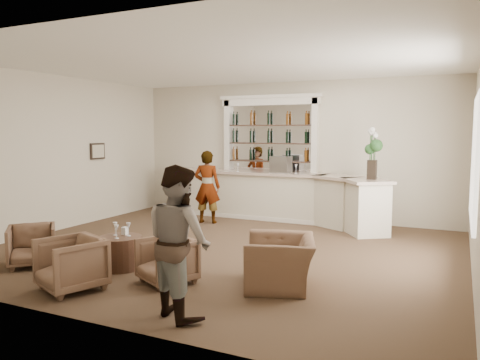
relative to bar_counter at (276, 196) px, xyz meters
name	(u,v)px	position (x,y,z in m)	size (l,w,h in m)	color
ground	(224,250)	(0.16, -3.00, -0.57)	(8.00, 8.00, 0.00)	#4C3426
room_shell	(249,119)	(0.33, -2.29, 1.77)	(8.04, 7.02, 3.32)	beige
bar_counter	(276,196)	(0.00, 0.00, 0.00)	(5.72, 1.80, 1.14)	#EEE6CF
back_bar_alcove	(269,135)	(-0.34, 0.41, 1.46)	(2.64, 0.25, 3.00)	white
cocktail_table	(121,252)	(-0.77, -4.69, -0.32)	(0.67, 0.67, 0.50)	#4A2B20
sommelier	(207,187)	(-1.33, -0.96, 0.27)	(0.61, 0.40, 1.68)	gray
guest	(179,241)	(1.07, -5.88, 0.30)	(0.85, 0.66, 1.75)	gray
armchair_left	(32,245)	(-2.13, -5.18, -0.25)	(0.69, 0.71, 0.65)	brown
armchair_center	(71,264)	(-0.71, -5.78, -0.22)	(0.76, 0.78, 0.71)	brown
armchair_right	(167,261)	(0.28, -4.98, -0.25)	(0.68, 0.70, 0.64)	brown
armchair_far	(280,262)	(1.77, -4.44, -0.23)	(1.05, 0.92, 0.68)	brown
espresso_machine	(281,165)	(0.11, 0.03, 0.76)	(0.44, 0.37, 0.39)	#B0B0B4
flower_vase	(373,150)	(2.31, -0.55, 1.16)	(0.28, 0.28, 1.05)	black
wine_glass_bar_left	(238,167)	(-0.96, -0.07, 0.67)	(0.07, 0.07, 0.21)	white
wine_glass_bar_right	(296,169)	(0.47, 0.09, 0.67)	(0.07, 0.07, 0.21)	white
wine_glass_tbl_a	(115,229)	(-0.89, -4.66, 0.03)	(0.07, 0.07, 0.21)	white
wine_glass_tbl_b	(129,229)	(-0.67, -4.61, 0.03)	(0.07, 0.07, 0.21)	white
wine_glass_tbl_c	(116,232)	(-0.73, -4.82, 0.03)	(0.07, 0.07, 0.21)	white
napkin_holder	(125,231)	(-0.79, -4.55, -0.01)	(0.08, 0.08, 0.12)	white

